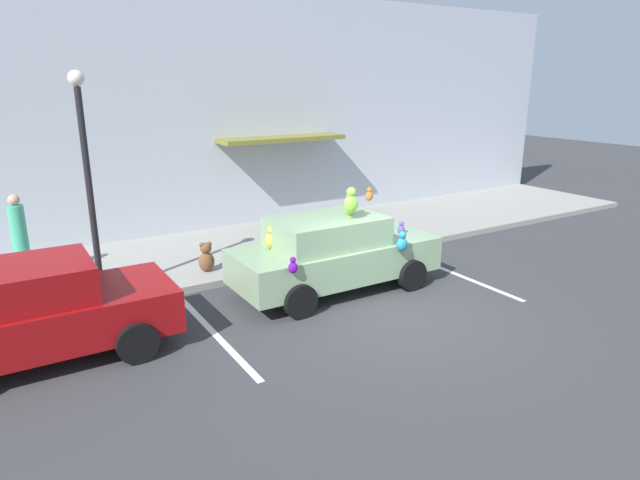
{
  "coord_description": "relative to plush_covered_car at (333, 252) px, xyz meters",
  "views": [
    {
      "loc": [
        -5.98,
        -7.09,
        4.13
      ],
      "look_at": [
        -0.23,
        2.27,
        0.9
      ],
      "focal_mm": 30.72,
      "sensor_mm": 36.0,
      "label": 1
    }
  ],
  "objects": [
    {
      "name": "ground_plane",
      "position": [
        0.29,
        -1.66,
        -0.8
      ],
      "size": [
        60.0,
        60.0,
        0.0
      ],
      "primitive_type": "plane",
      "color": "#38383A"
    },
    {
      "name": "sidewalk",
      "position": [
        0.29,
        3.34,
        -0.73
      ],
      "size": [
        24.0,
        4.0,
        0.15
      ],
      "primitive_type": "cube",
      "color": "gray",
      "rests_on": "ground"
    },
    {
      "name": "storefront_building",
      "position": [
        0.3,
        5.49,
        2.39
      ],
      "size": [
        24.0,
        1.25,
        6.4
      ],
      "color": "#B2B7C1",
      "rests_on": "ground"
    },
    {
      "name": "parking_stripe_front",
      "position": [
        2.82,
        -0.66,
        -0.8
      ],
      "size": [
        0.12,
        3.6,
        0.01
      ],
      "primitive_type": "cube",
      "color": "silver",
      "rests_on": "ground"
    },
    {
      "name": "parking_stripe_rear",
      "position": [
        -2.8,
        -0.66,
        -0.8
      ],
      "size": [
        0.12,
        3.6,
        0.01
      ],
      "primitive_type": "cube",
      "color": "silver",
      "rests_on": "ground"
    },
    {
      "name": "plush_covered_car",
      "position": [
        0.0,
        0.0,
        0.0
      ],
      "size": [
        4.2,
        1.95,
        2.17
      ],
      "color": "#87A77D",
      "rests_on": "ground"
    },
    {
      "name": "parked_sedan_behind",
      "position": [
        -5.43,
        -0.09,
        -0.01
      ],
      "size": [
        4.03,
        1.91,
        1.54
      ],
      "color": "maroon",
      "rests_on": "ground"
    },
    {
      "name": "teddy_bear_on_sidewalk",
      "position": [
        -1.94,
        2.02,
        -0.35
      ],
      "size": [
        0.34,
        0.29,
        0.66
      ],
      "color": "brown",
      "rests_on": "sidewalk"
    },
    {
      "name": "street_lamp_post",
      "position": [
        -4.13,
        1.84,
        1.87
      ],
      "size": [
        0.28,
        0.28,
        4.14
      ],
      "color": "black",
      "rests_on": "sidewalk"
    },
    {
      "name": "pedestrian_near_shopfront",
      "position": [
        -5.3,
        3.56,
        0.19
      ],
      "size": [
        0.31,
        0.31,
        1.78
      ],
      "color": "#43B188",
      "rests_on": "sidewalk"
    }
  ]
}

